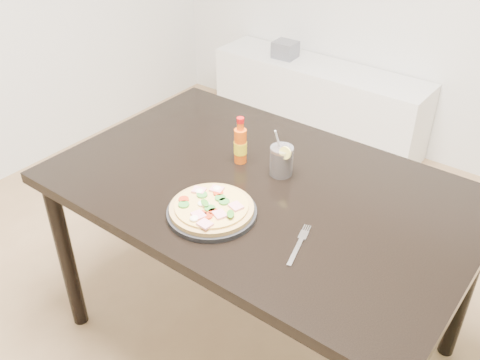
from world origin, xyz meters
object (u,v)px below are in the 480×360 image
Objects in this scene: fork at (299,243)px; media_console at (317,102)px; hot_sauce_bottle at (240,145)px; plate at (212,212)px; dining_table at (261,204)px; pizza at (211,207)px; cola_cup at (281,161)px.

media_console is (-0.94, 1.77, -0.50)m from fork.
hot_sauce_bottle reaches higher than media_console.
plate reaches higher than media_console.
hot_sauce_bottle reaches higher than dining_table.
cola_cup reaches higher than pizza.
dining_table is 8.07× the size of hot_sauce_bottle.
media_console is (-0.65, 1.81, -0.51)m from plate.
cola_cup is 0.12× the size of media_console.
dining_table is at bearing 83.42° from pizza.
fork reaches higher than dining_table.
fork reaches higher than media_console.
fork is (0.29, 0.05, -0.02)m from pizza.
pizza is at bearing -97.28° from cola_cup.
pizza is 0.29m from fork.
fork is (0.26, -0.18, 0.09)m from dining_table.
hot_sauce_bottle is 1.71m from media_console.
media_console is at bearing 109.42° from hot_sauce_bottle.
pizza is (-0.00, -0.00, 0.02)m from plate.
dining_table is 0.16m from cola_cup.
cola_cup is at bearing 82.72° from pizza.
plate is 1.60× the size of hot_sauce_bottle.
cola_cup is 0.37m from fork.
hot_sauce_bottle is at bearing 111.55° from plate.
hot_sauce_bottle is at bearing -172.08° from cola_cup.
cola_cup reaches higher than plate.
cola_cup is 1.74m from media_console.
plate is at bearing 173.46° from fork.
plate is 1.07× the size of pizza.
pizza is 1.39× the size of fork.
cola_cup is (0.04, 0.32, 0.02)m from pizza.
fork is 0.13× the size of media_console.
dining_table is 0.33m from fork.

